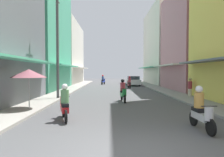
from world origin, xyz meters
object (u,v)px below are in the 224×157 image
(motorbike_maroon, at_px, (129,83))
(motorbike_blue, at_px, (103,80))
(utility_pole, at_px, (57,45))
(parked_car, at_px, (133,81))
(motorbike_silver, at_px, (201,111))
(vendor_umbrella, at_px, (29,73))
(motorbike_red, at_px, (64,104))
(motorbike_green, at_px, (123,92))
(pedestrian_crossing, at_px, (190,86))

(motorbike_maroon, height_order, motorbike_blue, same)
(motorbike_maroon, xyz_separation_m, utility_pole, (-6.29, -9.69, 3.35))
(parked_car, bearing_deg, motorbike_blue, 149.76)
(motorbike_silver, bearing_deg, vendor_umbrella, 153.93)
(motorbike_red, bearing_deg, utility_pole, 106.75)
(motorbike_green, xyz_separation_m, pedestrian_crossing, (5.58, 2.22, 0.22))
(motorbike_blue, xyz_separation_m, motorbike_red, (-0.89, -23.94, 0.00))
(motorbike_maroon, xyz_separation_m, vendor_umbrella, (-6.73, -13.93, 1.29))
(motorbike_maroon, relative_size, motorbike_blue, 1.03)
(motorbike_silver, height_order, motorbike_red, same)
(motorbike_maroon, height_order, vendor_umbrella, vendor_umbrella)
(motorbike_green, relative_size, pedestrian_crossing, 1.11)
(motorbike_silver, distance_m, motorbike_blue, 25.84)
(motorbike_maroon, bearing_deg, vendor_umbrella, -115.80)
(motorbike_blue, distance_m, vendor_umbrella, 22.06)
(motorbike_blue, height_order, motorbike_red, same)
(motorbike_green, bearing_deg, pedestrian_crossing, 21.67)
(utility_pole, bearing_deg, vendor_umbrella, -95.98)
(pedestrian_crossing, bearing_deg, motorbike_green, -158.33)
(motorbike_red, relative_size, parked_car, 0.42)
(motorbike_green, distance_m, vendor_umbrella, 6.25)
(motorbike_silver, distance_m, parked_car, 22.81)
(motorbike_maroon, bearing_deg, motorbike_blue, 113.87)
(motorbike_maroon, distance_m, vendor_umbrella, 15.53)
(vendor_umbrella, bearing_deg, motorbike_green, 30.95)
(pedestrian_crossing, relative_size, utility_pole, 0.21)
(motorbike_maroon, distance_m, motorbike_silver, 17.65)
(utility_pole, bearing_deg, motorbike_blue, 80.87)
(motorbike_green, relative_size, utility_pole, 0.23)
(motorbike_maroon, bearing_deg, motorbike_silver, -87.32)
(motorbike_silver, bearing_deg, motorbike_maroon, 92.68)
(parked_car, relative_size, utility_pole, 0.52)
(motorbike_red, distance_m, parked_car, 21.96)
(motorbike_silver, xyz_separation_m, motorbike_red, (-5.19, 1.54, 0.00))
(motorbike_red, height_order, parked_car, motorbike_red)
(motorbike_blue, xyz_separation_m, parked_car, (4.58, -2.67, 0.04))
(motorbike_maroon, distance_m, parked_car, 5.30)
(motorbike_red, xyz_separation_m, vendor_umbrella, (-2.37, 2.16, 1.29))
(vendor_umbrella, bearing_deg, motorbike_silver, -26.07)
(motorbike_green, bearing_deg, vendor_umbrella, -149.05)
(parked_car, height_order, utility_pole, utility_pole)
(motorbike_silver, relative_size, motorbike_blue, 1.03)
(motorbike_silver, height_order, utility_pole, utility_pole)
(motorbike_maroon, relative_size, motorbike_red, 1.04)
(motorbike_green, height_order, motorbike_blue, same)
(motorbike_green, bearing_deg, motorbike_red, -118.48)
(motorbike_green, relative_size, vendor_umbrella, 0.81)
(motorbike_blue, height_order, vendor_umbrella, vendor_umbrella)
(motorbike_red, bearing_deg, vendor_umbrella, 137.67)
(motorbike_green, xyz_separation_m, motorbike_blue, (-1.98, 18.63, 0.00))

